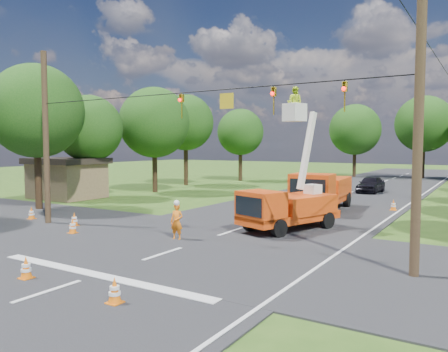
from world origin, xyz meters
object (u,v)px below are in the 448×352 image
Objects in this scene: tree_left_f at (240,132)px; distant_car at (371,184)px; traffic_cone_0 at (26,268)px; pole_right_near at (419,113)px; bucket_truck at (288,200)px; traffic_cone_3 at (302,213)px; ground_worker at (177,222)px; shed at (67,177)px; tree_left_b at (36,111)px; tree_left_c at (89,129)px; traffic_cone_6 at (31,213)px; traffic_cone_5 at (74,219)px; tree_far_b at (424,124)px; traffic_cone_1 at (115,291)px; tree_far_a at (355,130)px; second_truck at (321,191)px; traffic_cone_4 at (73,226)px; tree_left_e at (186,123)px; pole_left at (46,138)px; traffic_cone_7 at (393,205)px; traffic_cone_2 at (254,221)px; tree_left_d at (154,123)px.

distant_car is at bearing -18.57° from tree_left_f.
pole_right_near is (10.14, 6.56, 4.75)m from traffic_cone_0.
bucket_truck is 9.81× the size of traffic_cone_3.
ground_worker is 0.29× the size of shed.
pole_right_near is 23.23m from tree_left_b.
tree_left_c is at bearing 133.67° from traffic_cone_0.
traffic_cone_0 is at bearing -35.22° from traffic_cone_6.
traffic_cone_6 is (-10.15, -0.09, -0.44)m from ground_worker.
traffic_cone_0 is 21.94m from shed.
tree_far_b is (10.62, 44.84, 6.45)m from traffic_cone_5.
pole_right_near reaches higher than tree_left_f.
bucket_truck is 11.63m from traffic_cone_1.
second_truck is at bearing -78.54° from tree_far_a.
traffic_cone_5 is 16.80m from pole_right_near.
second_truck reaches higher than traffic_cone_4.
ground_worker is 2.26× the size of traffic_cone_1.
shed is at bearing -146.31° from tree_left_c.
tree_left_f is (-3.47, 29.73, 5.33)m from traffic_cone_6.
tree_far_b reaches higher than tree_left_e.
tree_left_e is (-10.66, 23.15, 6.13)m from traffic_cone_4.
traffic_cone_5 is (-6.44, -0.21, -0.44)m from ground_worker.
pole_left is (-3.36, 1.15, 4.14)m from traffic_cone_4.
bucket_truck is at bearing 142.54° from pole_right_near.
shed reaches higher than traffic_cone_7.
tree_far_b is (2.63, 40.38, 6.45)m from traffic_cone_2.
pole_left reaches higher than traffic_cone_1.
traffic_cone_7 is at bearing -70.35° from tree_far_a.
tree_left_b reaches higher than traffic_cone_3.
tree_left_f is at bearing 100.02° from pole_left.
tree_left_c is (-14.86, 15.56, 5.08)m from traffic_cone_0.
shed is at bearing -113.20° from tree_left_d.
traffic_cone_2 is at bearing 60.91° from ground_worker.
tree_left_c is at bearing 165.43° from traffic_cone_2.
traffic_cone_0 is 0.13× the size of shed.
traffic_cone_7 is at bearing -19.04° from tree_left_e.
traffic_cone_1 is 0.08× the size of tree_left_d.
distant_car is 17.83m from tree_left_f.
tree_left_f is at bearing 81.72° from shed.
tree_left_c is (-5.17, 8.73, 5.08)m from traffic_cone_6.
pole_left is at bearing -175.15° from traffic_cone_5.
traffic_cone_0 is 0.07× the size of tree_far_a.
bucket_truck is at bearing 19.13° from traffic_cone_6.
tree_left_e is (-18.87, 17.08, 5.01)m from bucket_truck.
tree_left_b is 6.38m from tree_left_c.
pole_right_near reaches higher than tree_far_a.
tree_left_f reaches higher than ground_worker.
traffic_cone_0 is 26.01m from tree_left_d.
tree_left_b reaches higher than traffic_cone_6.
traffic_cone_4 is at bearing -129.41° from traffic_cone_3.
tree_far_b is (8.00, 2.00, 0.62)m from tree_far_a.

